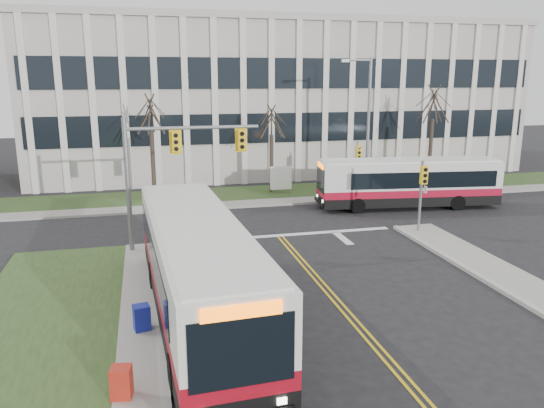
{
  "coord_description": "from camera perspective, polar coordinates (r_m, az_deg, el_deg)",
  "views": [
    {
      "loc": [
        -6.47,
        -17.05,
        7.94
      ],
      "look_at": [
        -0.68,
        6.96,
        2.0
      ],
      "focal_mm": 35.0,
      "sensor_mm": 36.0,
      "label": 1
    }
  ],
  "objects": [
    {
      "name": "bus_cross",
      "position": [
        33.89,
        14.44,
        2.1
      ],
      "size": [
        11.29,
        3.67,
        2.95
      ],
      "primitive_type": null,
      "rotation": [
        0.0,
        0.0,
        -1.69
      ],
      "color": "silver",
      "rests_on": "ground"
    },
    {
      "name": "bus_main",
      "position": [
        17.72,
        -7.99,
        -7.27
      ],
      "size": [
        3.39,
        12.78,
        3.37
      ],
      "primitive_type": null,
      "rotation": [
        0.0,
        0.0,
        0.05
      ],
      "color": "silver",
      "rests_on": "ground"
    },
    {
      "name": "office_building",
      "position": [
        48.47,
        0.14,
        11.22
      ],
      "size": [
        40.0,
        16.0,
        12.0
      ],
      "primitive_type": "cube",
      "color": "beige",
      "rests_on": "ground"
    },
    {
      "name": "tree_left",
      "position": [
        35.14,
        -12.93,
        9.23
      ],
      "size": [
        1.8,
        1.8,
        7.7
      ],
      "color": "#42352B",
      "rests_on": "ground"
    },
    {
      "name": "tree_right",
      "position": [
        40.64,
        16.97,
        10.08
      ],
      "size": [
        1.8,
        1.8,
        8.25
      ],
      "color": "#42352B",
      "rests_on": "ground"
    },
    {
      "name": "signal_pole_near",
      "position": [
        28.11,
        15.85,
        1.85
      ],
      "size": [
        0.34,
        0.39,
        3.8
      ],
      "color": "slate",
      "rests_on": "ground"
    },
    {
      "name": "ground",
      "position": [
        19.89,
        6.72,
        -10.1
      ],
      "size": [
        120.0,
        120.0,
        0.0
      ],
      "primitive_type": "plane",
      "color": "black",
      "rests_on": "ground"
    },
    {
      "name": "mast_arm_signal",
      "position": [
        24.51,
        -11.45,
        4.61
      ],
      "size": [
        6.11,
        0.38,
        6.2
      ],
      "color": "slate",
      "rests_on": "ground"
    },
    {
      "name": "signal_pole_far",
      "position": [
        35.63,
        9.2,
        4.57
      ],
      "size": [
        0.34,
        0.39,
        3.8
      ],
      "color": "slate",
      "rests_on": "ground"
    },
    {
      "name": "streetlight",
      "position": [
        36.38,
        10.09,
        8.99
      ],
      "size": [
        2.15,
        0.25,
        9.2
      ],
      "color": "slate",
      "rests_on": "ground"
    },
    {
      "name": "building_lawn",
      "position": [
        37.71,
        4.46,
        1.42
      ],
      "size": [
        44.0,
        5.0,
        0.12
      ],
      "primitive_type": "cube",
      "color": "#2B451D",
      "rests_on": "ground"
    },
    {
      "name": "tree_mid",
      "position": [
        36.38,
        -0.05,
        8.7
      ],
      "size": [
        1.8,
        1.8,
        6.82
      ],
      "color": "#42352B",
      "rests_on": "ground"
    },
    {
      "name": "sidewalk_cross",
      "position": [
        35.12,
        5.86,
        0.5
      ],
      "size": [
        44.0,
        1.6,
        0.14
      ],
      "primitive_type": "cube",
      "color": "#9E9B93",
      "rests_on": "ground"
    },
    {
      "name": "newspaper_box_blue",
      "position": [
        17.61,
        -13.82,
        -11.97
      ],
      "size": [
        0.57,
        0.53,
        0.95
      ],
      "primitive_type": "cube",
      "rotation": [
        0.0,
        0.0,
        0.18
      ],
      "color": "navy",
      "rests_on": "ground"
    },
    {
      "name": "newspaper_box_red",
      "position": [
        14.43,
        -15.87,
        -18.19
      ],
      "size": [
        0.57,
        0.53,
        0.95
      ],
      "primitive_type": "cube",
      "rotation": [
        0.0,
        0.0,
        -0.17
      ],
      "color": "#A92315",
      "rests_on": "ground"
    },
    {
      "name": "directory_sign",
      "position": [
        36.33,
        0.97,
        2.78
      ],
      "size": [
        1.5,
        0.12,
        2.0
      ],
      "color": "slate",
      "rests_on": "ground"
    },
    {
      "name": "sidewalk_west",
      "position": [
        14.4,
        -14.29,
        -20.06
      ],
      "size": [
        1.2,
        26.0,
        0.14
      ],
      "primitive_type": "cube",
      "color": "#9E9B93",
      "rests_on": "ground"
    }
  ]
}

